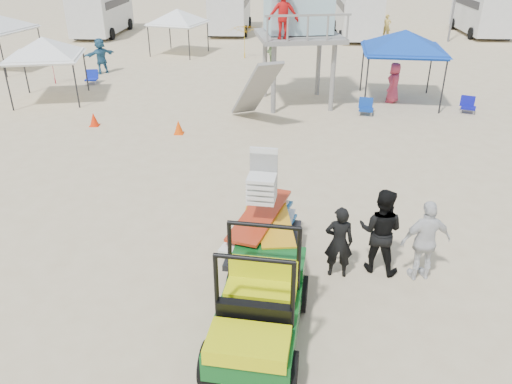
# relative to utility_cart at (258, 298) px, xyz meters

# --- Properties ---
(ground) EXTENTS (140.00, 140.00, 0.00)m
(ground) POSITION_rel_utility_cart_xyz_m (-0.71, 0.15, -0.95)
(ground) COLOR beige
(ground) RESTS_ON ground
(utility_cart) EXTENTS (1.62, 2.81, 2.04)m
(utility_cart) POSITION_rel_utility_cart_xyz_m (0.00, 0.00, 0.00)
(utility_cart) COLOR #0C511A
(utility_cart) RESTS_ON ground
(surf_trailer) EXTENTS (1.58, 2.61, 2.31)m
(surf_trailer) POSITION_rel_utility_cart_xyz_m (0.01, 2.34, -0.01)
(surf_trailer) COLOR black
(surf_trailer) RESTS_ON ground
(man_left) EXTENTS (0.59, 0.40, 1.58)m
(man_left) POSITION_rel_utility_cart_xyz_m (1.52, 2.04, -0.16)
(man_left) COLOR black
(man_left) RESTS_ON ground
(man_mid) EXTENTS (1.10, 0.98, 1.86)m
(man_mid) POSITION_rel_utility_cart_xyz_m (2.37, 2.29, -0.02)
(man_mid) COLOR black
(man_mid) RESTS_ON ground
(man_right) EXTENTS (1.09, 0.64, 1.75)m
(man_right) POSITION_rel_utility_cart_xyz_m (3.22, 2.04, -0.07)
(man_right) COLOR silver
(man_right) RESTS_ON ground
(lifeguard_tower) EXTENTS (3.73, 3.73, 5.12)m
(lifeguard_tower) POSITION_rel_utility_cart_xyz_m (0.78, 14.17, 2.86)
(lifeguard_tower) COLOR gray
(lifeguard_tower) RESTS_ON ground
(canopy_blue) EXTENTS (3.33, 3.33, 3.35)m
(canopy_blue) POSITION_rel_utility_cart_xyz_m (5.17, 14.55, 1.86)
(canopy_blue) COLOR black
(canopy_blue) RESTS_ON ground
(canopy_white_a) EXTENTS (3.24, 3.24, 3.04)m
(canopy_white_a) POSITION_rel_utility_cart_xyz_m (-9.56, 13.92, 1.54)
(canopy_white_a) COLOR black
(canopy_white_a) RESTS_ON ground
(canopy_white_c) EXTENTS (3.39, 3.39, 2.97)m
(canopy_white_c) POSITION_rel_utility_cart_xyz_m (-5.94, 23.67, 1.48)
(canopy_white_c) COLOR black
(canopy_white_c) RESTS_ON ground
(umbrella_a) EXTENTS (2.04, 2.07, 1.61)m
(umbrella_a) POSITION_rel_utility_cart_xyz_m (-10.58, 16.50, -0.14)
(umbrella_a) COLOR #A81123
(umbrella_a) RESTS_ON ground
(umbrella_b) EXTENTS (2.91, 2.91, 1.88)m
(umbrella_b) POSITION_rel_utility_cart_xyz_m (-1.92, 22.67, -0.01)
(umbrella_b) COLOR yellow
(umbrella_b) RESTS_ON ground
(cone_near) EXTENTS (0.34, 0.34, 0.50)m
(cone_near) POSITION_rel_utility_cart_xyz_m (-6.64, 10.76, -0.70)
(cone_near) COLOR #FA2C07
(cone_near) RESTS_ON ground
(cone_far) EXTENTS (0.34, 0.34, 0.50)m
(cone_far) POSITION_rel_utility_cart_xyz_m (-3.35, 10.10, -0.70)
(cone_far) COLOR #FF4E08
(cone_far) RESTS_ON ground
(beach_chair_a) EXTENTS (0.60, 0.64, 0.64)m
(beach_chair_a) POSITION_rel_utility_cart_xyz_m (-8.82, 16.69, -0.64)
(beach_chair_a) COLOR #1023AF
(beach_chair_a) RESTS_ON ground
(beach_chair_b) EXTENTS (0.63, 0.68, 0.64)m
(beach_chair_b) POSITION_rel_utility_cart_xyz_m (3.59, 12.71, -0.64)
(beach_chair_b) COLOR navy
(beach_chair_b) RESTS_ON ground
(beach_chair_c) EXTENTS (0.69, 0.75, 0.64)m
(beach_chair_c) POSITION_rel_utility_cart_xyz_m (7.68, 13.20, -0.64)
(beach_chair_c) COLOR #0D0F93
(beach_chair_c) RESTS_ON ground
(rv_far_left) EXTENTS (2.64, 6.80, 3.25)m
(rv_far_left) POSITION_rel_utility_cart_xyz_m (-12.71, 30.15, 0.85)
(rv_far_left) COLOR silver
(rv_far_left) RESTS_ON ground
(rv_mid_left) EXTENTS (2.65, 6.50, 3.25)m
(rv_mid_left) POSITION_rel_utility_cart_xyz_m (-3.71, 31.65, 0.85)
(rv_mid_left) COLOR silver
(rv_mid_left) RESTS_ON ground
(rv_mid_right) EXTENTS (2.64, 7.00, 3.25)m
(rv_mid_right) POSITION_rel_utility_cart_xyz_m (5.29, 30.15, 0.85)
(rv_mid_right) COLOR silver
(rv_mid_right) RESTS_ON ground
(rv_far_right) EXTENTS (2.64, 6.60, 3.25)m
(rv_far_right) POSITION_rel_utility_cart_xyz_m (14.29, 31.65, 0.85)
(rv_far_right) COLOR silver
(rv_far_right) RESTS_ON ground
(distant_beachgoers) EXTENTS (17.37, 16.01, 1.77)m
(distant_beachgoers) POSITION_rel_utility_cart_xyz_m (-2.42, 19.34, -0.11)
(distant_beachgoers) COLOR #587445
(distant_beachgoers) RESTS_ON ground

